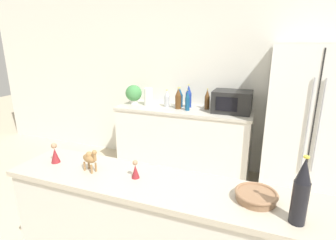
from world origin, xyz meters
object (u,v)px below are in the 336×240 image
back_bottle_1 (207,99)px  wise_man_figurine_crimson (55,154)px  back_bottle_5 (187,101)px  paper_towel_roll (148,97)px  potted_plant (134,94)px  back_bottle_0 (167,99)px  microwave (232,102)px  fruit_bowl (256,196)px  camel_figurine (90,158)px  wine_bottle (301,192)px  back_bottle_2 (178,99)px  wise_man_figurine_blue (135,170)px  back_bottle_4 (180,98)px  back_bottle_3 (189,97)px  refrigerator (307,124)px

back_bottle_1 → wise_man_figurine_crimson: bearing=-106.3°
back_bottle_5 → paper_towel_roll: bearing=171.2°
potted_plant → back_bottle_0: potted_plant is taller
wise_man_figurine_crimson → microwave: bearing=65.1°
fruit_bowl → camel_figurine: bearing=-177.9°
back_bottle_1 → wine_bottle: bearing=-66.8°
back_bottle_0 → wise_man_figurine_crimson: 2.04m
potted_plant → wise_man_figurine_crimson: bearing=-77.2°
back_bottle_0 → back_bottle_2: size_ratio=0.83×
back_bottle_0 → camel_figurine: 2.08m
back_bottle_5 → wine_bottle: 2.35m
camel_figurine → wise_man_figurine_blue: size_ratio=1.35×
paper_towel_roll → wine_bottle: size_ratio=0.72×
wine_bottle → wise_man_figurine_crimson: size_ratio=2.31×
potted_plant → wise_man_figurine_crimson: (0.46, -2.03, -0.06)m
microwave → camel_figurine: microwave is taller
back_bottle_4 → wise_man_figurine_crimson: size_ratio=1.82×
potted_plant → back_bottle_1: bearing=3.6°
back_bottle_0 → camel_figurine: size_ratio=1.47×
back_bottle_2 → back_bottle_4: 0.13m
back_bottle_0 → microwave: bearing=0.4°
back_bottle_5 → back_bottle_0: bearing=162.5°
microwave → back_bottle_3: bearing=173.2°
back_bottle_5 → camel_figurine: back_bottle_5 is taller
back_bottle_4 → back_bottle_0: bearing=-157.2°
back_bottle_4 → back_bottle_5: (0.16, -0.17, 0.00)m
paper_towel_roll → back_bottle_4: 0.46m
wise_man_figurine_blue → wise_man_figurine_crimson: bearing=-179.5°
back_bottle_4 → back_bottle_5: size_ratio=0.98×
back_bottle_3 → back_bottle_0: bearing=-164.8°
paper_towel_roll → back_bottle_0: (0.28, 0.01, -0.01)m
back_bottle_3 → wise_man_figurine_blue: 2.13m
back_bottle_4 → wise_man_figurine_blue: (0.42, -2.10, -0.05)m
wine_bottle → wise_man_figurine_blue: bearing=173.2°
back_bottle_2 → back_bottle_3: bearing=51.8°
paper_towel_roll → fruit_bowl: size_ratio=1.07×
refrigerator → wine_bottle: 2.07m
potted_plant → back_bottle_3: size_ratio=0.88×
paper_towel_roll → back_bottle_3: back_bottle_3 is taller
refrigerator → wise_man_figurine_crimson: refrigerator is taller
back_bottle_1 → wise_man_figurine_blue: (0.03, -2.09, -0.05)m
paper_towel_roll → back_bottle_0: paper_towel_roll is taller
refrigerator → fruit_bowl: (-0.46, -1.92, 0.10)m
paper_towel_roll → back_bottle_5: size_ratio=0.89×
back_bottle_0 → wine_bottle: 2.62m
back_bottle_0 → back_bottle_4: 0.18m
wise_man_figurine_crimson → back_bottle_4: bearing=84.0°
refrigerator → potted_plant: refrigerator is taller
back_bottle_3 → back_bottle_5: back_bottle_3 is taller
back_bottle_4 → back_bottle_5: bearing=-46.8°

